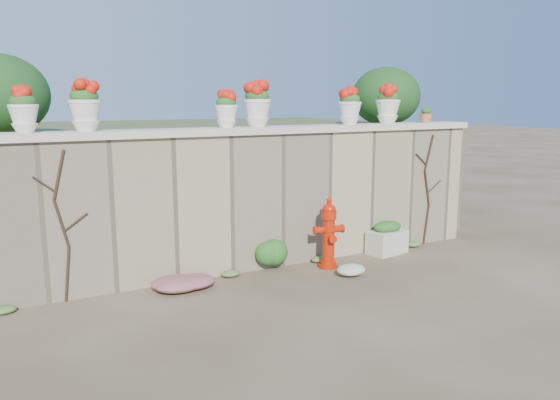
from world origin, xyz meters
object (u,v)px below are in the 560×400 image
planter_box (387,238)px  fire_hydrant (329,233)px  urn_pot_0 (23,110)px  terracotta_pot (426,116)px

planter_box → fire_hydrant: bearing=178.0°
urn_pot_0 → terracotta_pot: urn_pot_0 is taller
urn_pot_0 → fire_hydrant: bearing=-8.4°
urn_pot_0 → terracotta_pot: bearing=0.0°
planter_box → terracotta_pot: size_ratio=2.85×
urn_pot_0 → planter_box: bearing=-4.1°
planter_box → urn_pot_0: bearing=164.7°
planter_box → terracotta_pot: bearing=8.4°
fire_hydrant → planter_box: 1.33m
fire_hydrant → urn_pot_0: (-3.96, 0.58, 1.83)m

